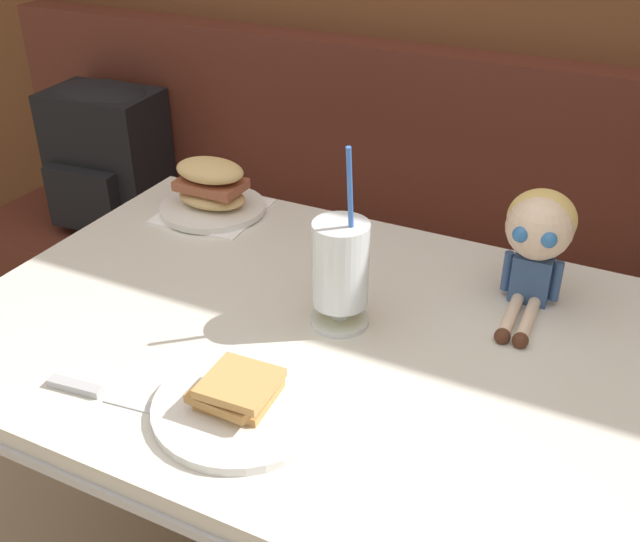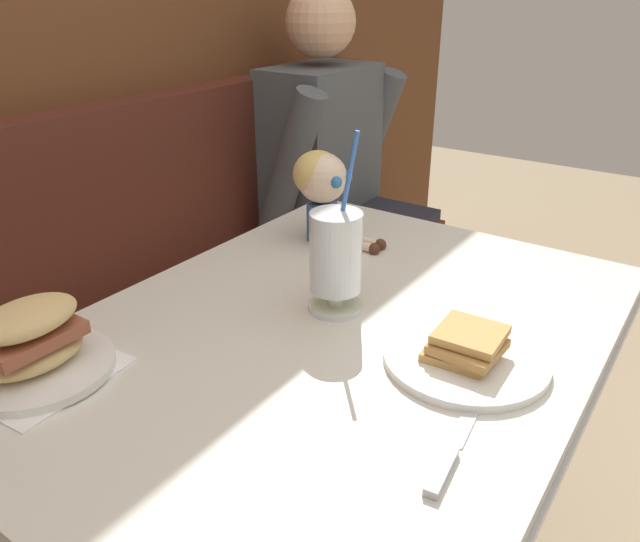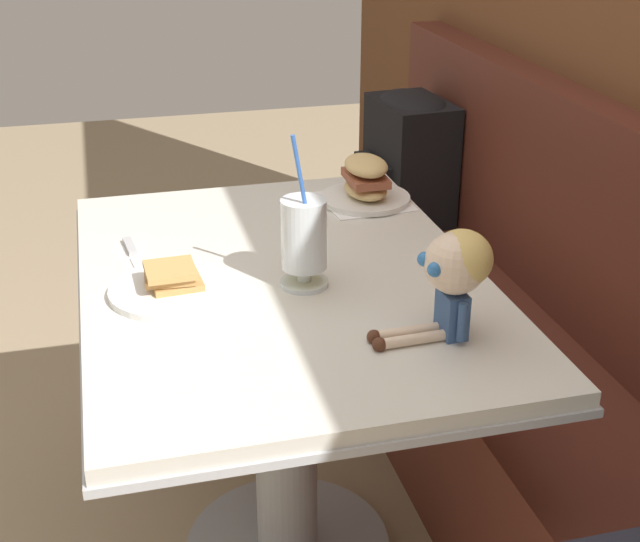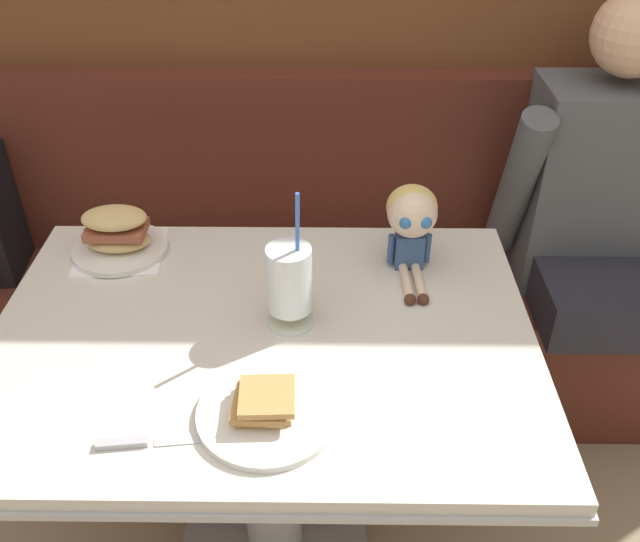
% 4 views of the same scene
% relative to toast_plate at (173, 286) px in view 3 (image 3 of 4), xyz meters
% --- Properties ---
extents(booth_bench, '(2.60, 0.48, 1.00)m').
position_rel_toast_plate_xyz_m(booth_bench, '(-0.03, 0.85, -0.43)').
color(booth_bench, '#512319').
rests_on(booth_bench, ground).
extents(diner_table, '(1.11, 0.81, 0.74)m').
position_rel_toast_plate_xyz_m(diner_table, '(-0.03, 0.22, -0.21)').
color(diner_table, silver).
rests_on(diner_table, ground).
extents(toast_plate, '(0.25, 0.25, 0.06)m').
position_rel_toast_plate_xyz_m(toast_plate, '(0.00, 0.00, 0.00)').
color(toast_plate, white).
rests_on(toast_plate, diner_table).
extents(milkshake_glass, '(0.10, 0.10, 0.32)m').
position_rel_toast_plate_xyz_m(milkshake_glass, '(0.03, 0.26, 0.09)').
color(milkshake_glass, silver).
rests_on(milkshake_glass, diner_table).
extents(sandwich_plate, '(0.22, 0.22, 0.12)m').
position_rel_toast_plate_xyz_m(sandwich_plate, '(-0.38, 0.51, 0.03)').
color(sandwich_plate, white).
rests_on(sandwich_plate, diner_table).
extents(butter_knife, '(0.24, 0.05, 0.01)m').
position_rel_toast_plate_xyz_m(butter_knife, '(-0.20, -0.07, -0.01)').
color(butter_knife, silver).
rests_on(butter_knife, diner_table).
extents(seated_doll, '(0.12, 0.22, 0.20)m').
position_rel_toast_plate_xyz_m(seated_doll, '(0.29, 0.46, 0.11)').
color(seated_doll, '#385689').
rests_on(seated_doll, diner_table).
extents(backpack, '(0.32, 0.27, 0.41)m').
position_rel_toast_plate_xyz_m(backpack, '(-0.95, 0.83, -0.10)').
color(backpack, black).
rests_on(backpack, booth_bench).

